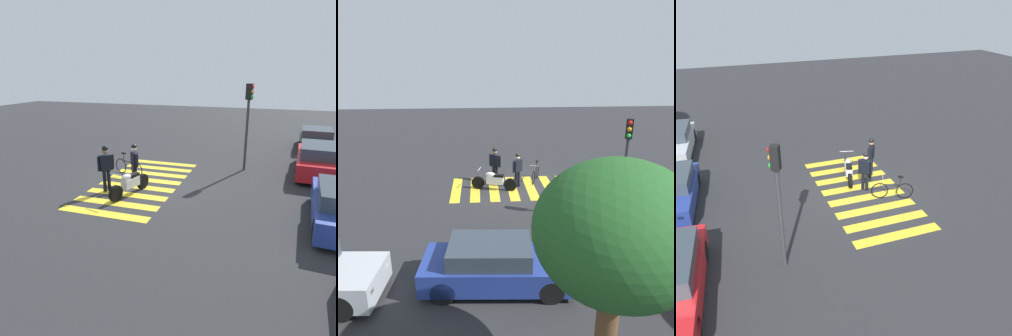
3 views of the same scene
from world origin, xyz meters
The scene contains 9 objects.
ground_plane centered at (0.00, 0.00, 0.00)m, with size 60.00×60.00×0.00m, color #2B2B2D.
police_motorcycle centered at (1.33, 0.14, 0.45)m, with size 2.17×0.83×1.03m.
leaning_bicycle centered at (-0.85, -0.93, 0.38)m, with size 0.69×1.59×1.00m.
officer_on_foot centered at (1.23, -0.89, 1.07)m, with size 0.57×0.46×1.83m.
officer_by_motorcycle centered at (0.17, -0.17, 0.99)m, with size 0.52×0.46×1.72m.
crosswalk_stripes centered at (0.00, 0.00, 0.00)m, with size 6.75×3.24×0.01m.
car_black_suv centered at (-8.94, 7.62, 0.62)m, with size 4.14×2.18×1.27m.
car_red_convertible centered at (-3.65, 7.20, 0.68)m, with size 4.58×2.17×1.41m.
traffic_light_pole centered at (-3.27, 3.97, 2.70)m, with size 0.32×0.36×3.99m.
Camera 1 is at (11.64, 5.05, 4.54)m, focal length 34.05 mm.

